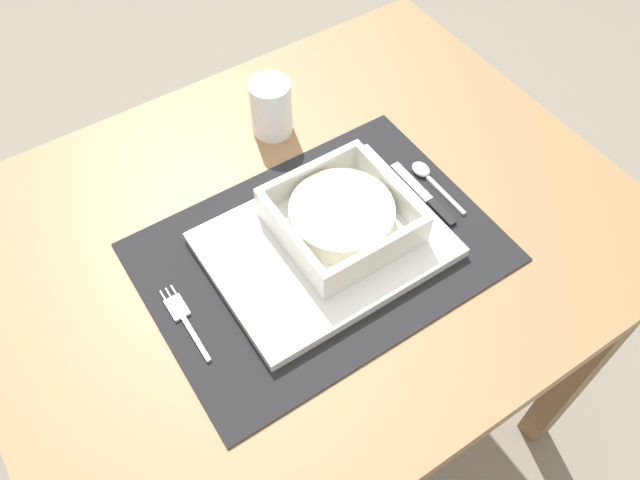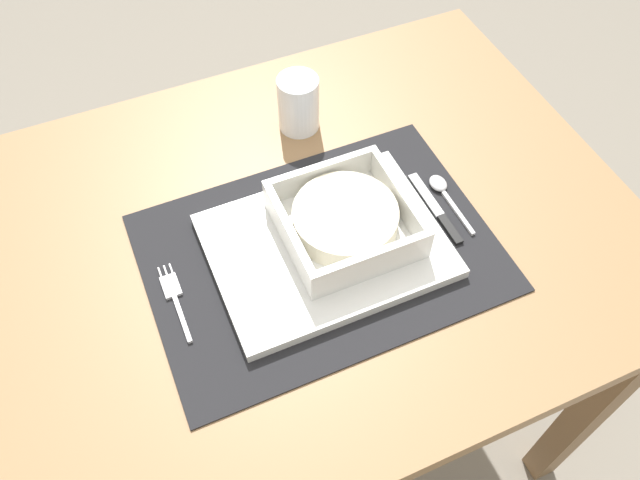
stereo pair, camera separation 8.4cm
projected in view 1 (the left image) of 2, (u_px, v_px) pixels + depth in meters
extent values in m
plane|color=gray|center=(312.00, 413.00, 1.49)|extent=(6.00, 6.00, 0.00)
cube|color=#936D47|center=(306.00, 232.00, 0.91)|extent=(0.92, 0.72, 0.03)
cube|color=brown|center=(583.00, 364.00, 1.18)|extent=(0.05, 0.05, 0.70)
cube|color=brown|center=(45.00, 329.00, 1.23)|extent=(0.05, 0.05, 0.70)
cube|color=brown|center=(384.00, 159.00, 1.49)|extent=(0.05, 0.05, 0.70)
cube|color=black|center=(320.00, 252.00, 0.87)|extent=(0.47, 0.34, 0.00)
cube|color=white|center=(328.00, 243.00, 0.87)|extent=(0.31, 0.24, 0.02)
cube|color=white|center=(341.00, 225.00, 0.87)|extent=(0.17, 0.17, 0.01)
cube|color=white|center=(291.00, 240.00, 0.82)|extent=(0.01, 0.17, 0.04)
cube|color=white|center=(390.00, 188.00, 0.87)|extent=(0.01, 0.17, 0.04)
cube|color=white|center=(377.00, 255.00, 0.81)|extent=(0.15, 0.01, 0.04)
cube|color=white|center=(309.00, 176.00, 0.89)|extent=(0.15, 0.01, 0.04)
cylinder|color=beige|center=(342.00, 216.00, 0.85)|extent=(0.14, 0.14, 0.03)
cube|color=silver|center=(196.00, 339.00, 0.79)|extent=(0.01, 0.07, 0.00)
cube|color=silver|center=(177.00, 308.00, 0.81)|extent=(0.02, 0.04, 0.00)
cylinder|color=silver|center=(163.00, 295.00, 0.82)|extent=(0.00, 0.02, 0.00)
cylinder|color=silver|center=(168.00, 292.00, 0.83)|extent=(0.00, 0.02, 0.00)
cylinder|color=silver|center=(173.00, 290.00, 0.83)|extent=(0.00, 0.02, 0.00)
cube|color=silver|center=(446.00, 195.00, 0.92)|extent=(0.01, 0.08, 0.00)
ellipsoid|color=silver|center=(421.00, 169.00, 0.95)|extent=(0.02, 0.03, 0.01)
cube|color=black|center=(441.00, 212.00, 0.90)|extent=(0.01, 0.05, 0.01)
cube|color=silver|center=(411.00, 182.00, 0.94)|extent=(0.01, 0.09, 0.00)
cylinder|color=white|center=(271.00, 108.00, 0.97)|extent=(0.06, 0.06, 0.09)
cylinder|color=#C64C1E|center=(272.00, 113.00, 0.98)|extent=(0.05, 0.05, 0.07)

